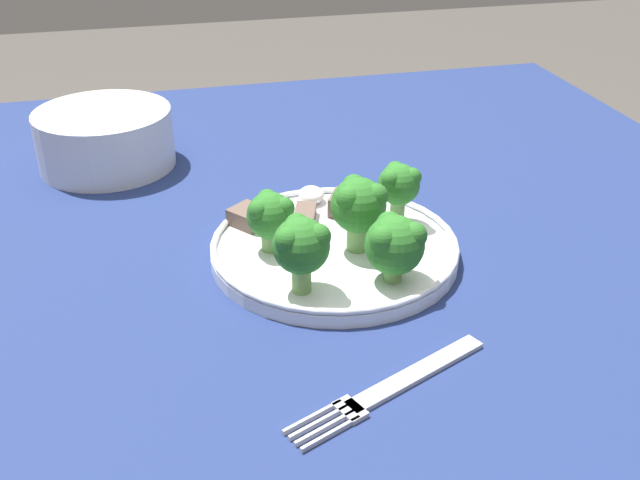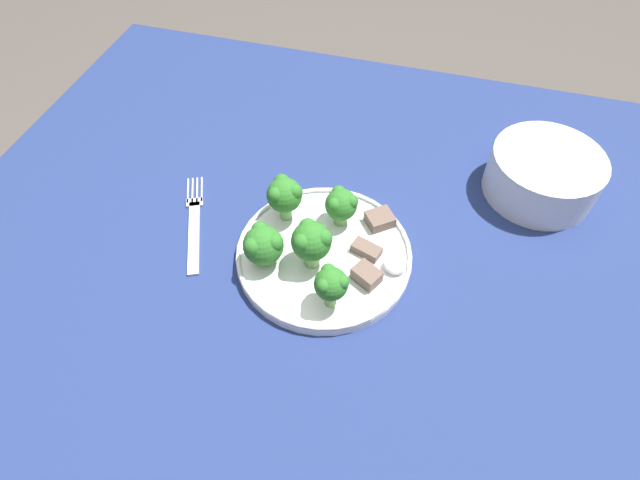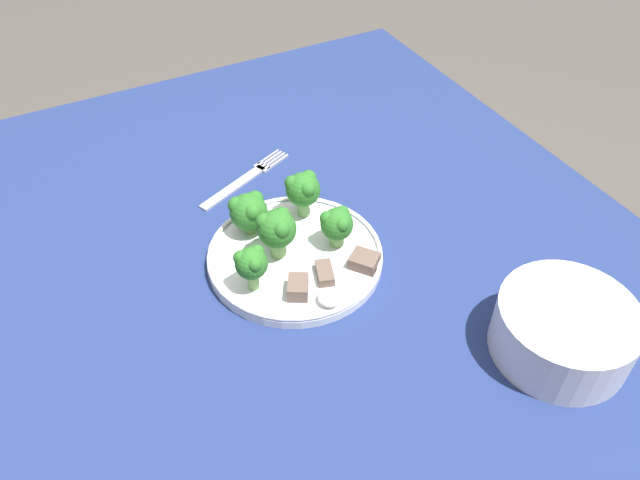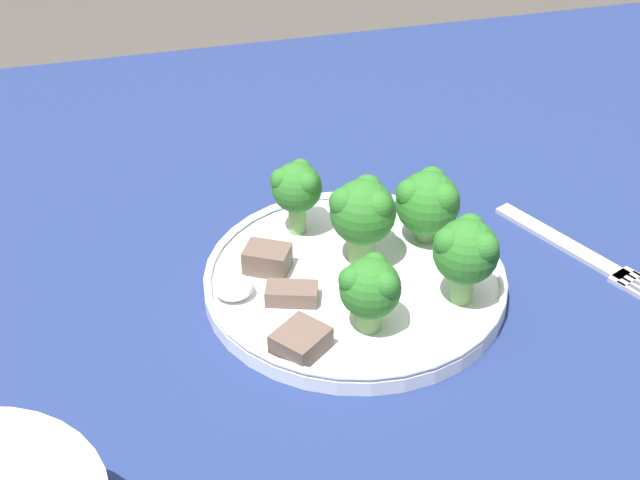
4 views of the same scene
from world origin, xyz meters
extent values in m
cube|color=navy|center=(0.00, 0.00, 0.70)|extent=(1.08, 0.97, 0.03)
cylinder|color=brown|center=(-0.48, -0.42, 0.34)|extent=(0.06, 0.06, 0.68)
cylinder|color=white|center=(0.01, 0.01, 0.72)|extent=(0.23, 0.23, 0.01)
torus|color=white|center=(0.01, 0.01, 0.73)|extent=(0.23, 0.23, 0.01)
cube|color=#B2B2B7|center=(-0.18, -0.01, 0.72)|extent=(0.07, 0.12, 0.00)
cube|color=#B2B2B7|center=(-0.20, 0.05, 0.72)|extent=(0.03, 0.02, 0.00)
cylinder|color=#709E56|center=(-0.01, -0.01, 0.74)|extent=(0.02, 0.02, 0.03)
sphere|color=#286B23|center=(-0.01, -0.01, 0.77)|extent=(0.05, 0.05, 0.05)
sphere|color=#286B23|center=(0.01, -0.01, 0.78)|extent=(0.02, 0.02, 0.02)
sphere|color=#286B23|center=(-0.01, 0.00, 0.78)|extent=(0.02, 0.02, 0.02)
sphere|color=#286B23|center=(-0.01, -0.02, 0.78)|extent=(0.02, 0.02, 0.02)
cylinder|color=#709E56|center=(-0.06, 0.05, 0.74)|extent=(0.02, 0.02, 0.03)
sphere|color=#286B23|center=(-0.06, 0.05, 0.77)|extent=(0.05, 0.05, 0.05)
sphere|color=#286B23|center=(-0.05, 0.05, 0.78)|extent=(0.02, 0.02, 0.02)
sphere|color=#286B23|center=(-0.07, 0.07, 0.78)|extent=(0.02, 0.02, 0.02)
sphere|color=#286B23|center=(-0.07, 0.04, 0.78)|extent=(0.02, 0.02, 0.02)
cylinder|color=#709E56|center=(-0.06, -0.03, 0.73)|extent=(0.02, 0.02, 0.02)
sphere|color=#286B23|center=(-0.06, -0.03, 0.76)|extent=(0.05, 0.05, 0.05)
sphere|color=#286B23|center=(-0.05, -0.03, 0.77)|extent=(0.02, 0.02, 0.02)
sphere|color=#286B23|center=(-0.07, -0.01, 0.77)|extent=(0.02, 0.02, 0.02)
sphere|color=#286B23|center=(-0.07, -0.04, 0.77)|extent=(0.02, 0.02, 0.02)
cylinder|color=#709E56|center=(0.01, 0.07, 0.74)|extent=(0.02, 0.02, 0.02)
sphere|color=#286B23|center=(0.01, 0.07, 0.76)|extent=(0.04, 0.04, 0.04)
sphere|color=#286B23|center=(0.03, 0.07, 0.77)|extent=(0.02, 0.02, 0.02)
sphere|color=#286B23|center=(0.01, 0.08, 0.77)|extent=(0.02, 0.02, 0.02)
sphere|color=#286B23|center=(0.01, 0.05, 0.77)|extent=(0.02, 0.02, 0.02)
cylinder|color=#709E56|center=(0.03, -0.06, 0.74)|extent=(0.01, 0.01, 0.03)
sphere|color=#286B23|center=(0.03, -0.06, 0.77)|extent=(0.04, 0.04, 0.04)
sphere|color=#286B23|center=(0.05, -0.06, 0.78)|extent=(0.02, 0.02, 0.02)
sphere|color=#286B23|center=(0.03, -0.05, 0.78)|extent=(0.02, 0.02, 0.02)
sphere|color=#286B23|center=(0.03, -0.07, 0.78)|extent=(0.02, 0.02, 0.02)
cube|color=brown|center=(0.06, 0.02, 0.73)|extent=(0.04, 0.03, 0.01)
cube|color=brown|center=(0.07, -0.02, 0.74)|extent=(0.04, 0.04, 0.02)
cube|color=brown|center=(0.07, 0.08, 0.73)|extent=(0.05, 0.05, 0.02)
ellipsoid|color=white|center=(0.10, 0.01, 0.73)|extent=(0.03, 0.03, 0.02)
camera|label=1|loc=(-0.58, 0.17, 1.08)|focal=42.00mm
camera|label=2|loc=(0.11, -0.37, 1.25)|focal=28.00mm
camera|label=3|loc=(0.54, -0.23, 1.31)|focal=35.00mm
camera|label=4|loc=(0.17, 0.52, 1.14)|focal=50.00mm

